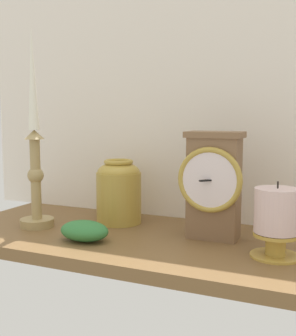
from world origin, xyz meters
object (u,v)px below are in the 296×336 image
at_px(brass_vase_jar, 119,190).
at_px(pillar_candle_front, 277,219).
at_px(mantel_clock, 213,184).
at_px(candlestick_tall_left, 35,156).

height_order(brass_vase_jar, pillar_candle_front, brass_vase_jar).
xyz_separation_m(mantel_clock, pillar_candle_front, (0.13, -0.06, -0.04)).
relative_size(candlestick_tall_left, brass_vase_jar, 2.95).
bearing_deg(mantel_clock, candlestick_tall_left, -169.84).
height_order(mantel_clock, brass_vase_jar, mantel_clock).
distance_m(mantel_clock, pillar_candle_front, 0.15).
bearing_deg(pillar_candle_front, mantel_clock, 153.74).
xyz_separation_m(candlestick_tall_left, brass_vase_jar, (0.15, 0.11, -0.08)).
bearing_deg(brass_vase_jar, mantel_clock, -9.30).
bearing_deg(mantel_clock, pillar_candle_front, -26.26).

